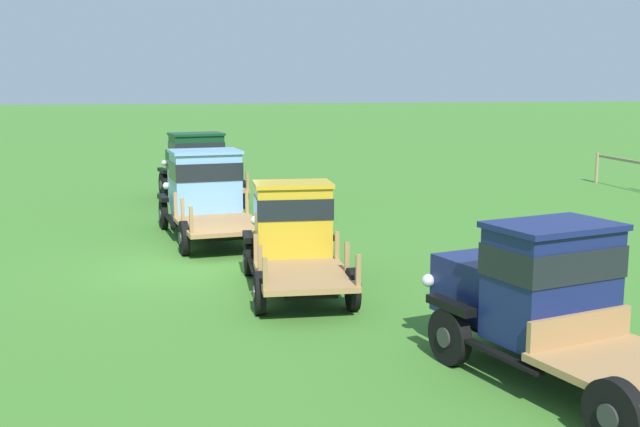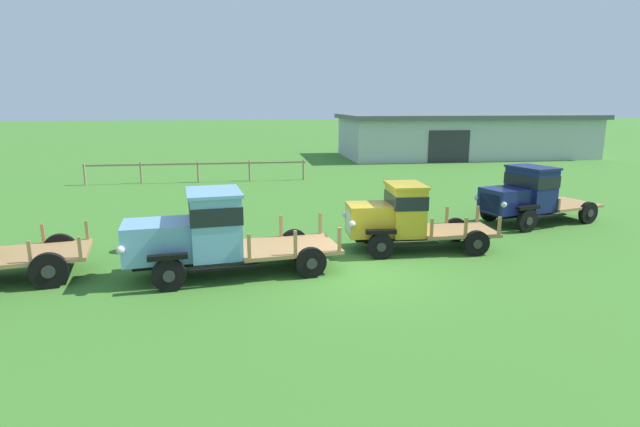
# 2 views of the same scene
# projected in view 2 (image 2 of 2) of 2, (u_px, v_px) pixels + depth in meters

# --- Properties ---
(ground_plane) EXTENTS (240.00, 240.00, 0.00)m
(ground_plane) POSITION_uv_depth(u_px,v_px,m) (356.00, 271.00, 13.42)
(ground_plane) COLOR #3D7528
(farm_shed) EXTENTS (20.33, 9.03, 3.48)m
(farm_shed) POSITION_uv_depth(u_px,v_px,m) (463.00, 135.00, 41.64)
(farm_shed) COLOR #B2B7BC
(farm_shed) RESTS_ON ground
(paddock_fence) EXTENTS (12.26, 0.49, 1.18)m
(paddock_fence) POSITION_uv_depth(u_px,v_px,m) (197.00, 168.00, 28.16)
(paddock_fence) COLOR #997F60
(paddock_fence) RESTS_ON ground
(vintage_truck_second_in_line) EXTENTS (5.76, 2.66, 2.24)m
(vintage_truck_second_in_line) POSITION_uv_depth(u_px,v_px,m) (207.00, 232.00, 12.91)
(vintage_truck_second_in_line) COLOR black
(vintage_truck_second_in_line) RESTS_ON ground
(vintage_truck_midrow_center) EXTENTS (4.64, 2.00, 2.06)m
(vintage_truck_midrow_center) POSITION_uv_depth(u_px,v_px,m) (401.00, 217.00, 15.12)
(vintage_truck_midrow_center) COLOR black
(vintage_truck_midrow_center) RESTS_ON ground
(vintage_truck_far_side) EXTENTS (5.12, 3.04, 2.15)m
(vintage_truck_far_side) POSITION_uv_depth(u_px,v_px,m) (528.00, 195.00, 18.41)
(vintage_truck_far_side) COLOR black
(vintage_truck_far_side) RESTS_ON ground
(oil_drum_beside_row) EXTENTS (0.61, 0.61, 0.82)m
(oil_drum_beside_row) POSITION_uv_depth(u_px,v_px,m) (144.00, 237.00, 15.22)
(oil_drum_beside_row) COLOR #1951B2
(oil_drum_beside_row) RESTS_ON ground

